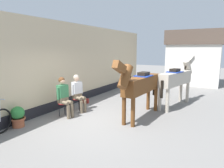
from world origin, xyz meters
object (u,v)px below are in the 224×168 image
Objects in this scene: seated_visitor_far at (78,91)px; flower_planter_near at (18,116)px; seated_visitor_near at (64,95)px; saddled_horse_far at (177,78)px; saddled_horse_near at (141,85)px; satchel_bag at (85,101)px.

seated_visitor_far is 2.17× the size of flower_planter_near.
saddled_horse_far reaches higher than seated_visitor_near.
saddled_horse_near reaches higher than seated_visitor_far.
seated_visitor_far is 4.96× the size of satchel_bag.
saddled_horse_near is at bearing -108.85° from saddled_horse_far.
saddled_horse_far is 6.05m from flower_planter_near.
seated_visitor_near is 0.46× the size of saddled_horse_near.
satchel_bag is (0.16, 3.21, -0.23)m from flower_planter_near.
saddled_horse_far is 10.56× the size of satchel_bag.
saddled_horse_near is 3.98m from flower_planter_near.
saddled_horse_far is (3.12, 3.31, 0.38)m from seated_visitor_near.
satchel_bag is (-0.43, 1.04, -0.68)m from seated_visitor_far.
seated_visitor_near is at bearing -154.65° from saddled_horse_near.
saddled_horse_far is (0.74, 2.18, 0.00)m from saddled_horse_near.
seated_visitor_far is (0.03, 0.74, 0.00)m from seated_visitor_near.
saddled_horse_near is at bearing 25.35° from seated_visitor_near.
saddled_horse_far is at bearing 52.05° from flower_planter_near.
seated_visitor_near reaches higher than flower_planter_near.
seated_visitor_near is 2.66m from saddled_horse_near.
flower_planter_near is at bearing -127.95° from saddled_horse_far.
saddled_horse_far reaches higher than satchel_bag.
saddled_horse_far reaches higher than flower_planter_near.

